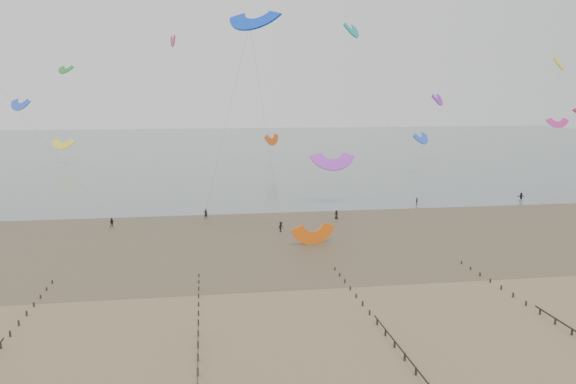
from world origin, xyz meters
name	(u,v)px	position (x,y,z in m)	size (l,w,h in m)	color
ground	(325,304)	(0.00, 0.00, 0.00)	(500.00, 500.00, 0.00)	brown
sea_and_shore	(258,232)	(-4.08, 34.40, 0.01)	(500.00, 665.00, 0.03)	#475654
groynes	(426,382)	(4.00, -19.05, 0.47)	(72.16, 50.16, 1.00)	black
kitesurfer_lead	(206,214)	(-12.80, 46.99, 0.94)	(0.69, 0.45, 1.89)	black
kitesurfers	(367,209)	(18.79, 46.45, 0.88)	(162.24, 21.23, 1.89)	black
grounded_kite	(313,244)	(3.79, 25.64, 0.00)	(6.22, 3.26, 4.74)	orange
kites_airborne	(241,107)	(-2.54, 93.78, 20.19)	(259.69, 130.19, 40.77)	blue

